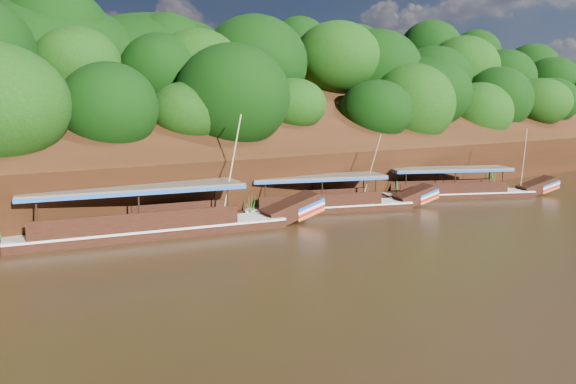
# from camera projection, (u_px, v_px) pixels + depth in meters

# --- Properties ---
(ground) EXTENTS (160.00, 160.00, 0.00)m
(ground) POSITION_uv_depth(u_px,v_px,m) (430.00, 230.00, 31.35)
(ground) COLOR black
(ground) RESTS_ON ground
(riverbank) EXTENTS (120.00, 30.06, 19.40)m
(riverbank) POSITION_uv_depth(u_px,v_px,m) (226.00, 163.00, 49.22)
(riverbank) COLOR black
(riverbank) RESTS_ON ground
(boat_0) EXTENTS (13.41, 7.68, 5.62)m
(boat_0) POSITION_uv_depth(u_px,v_px,m) (467.00, 190.00, 42.72)
(boat_0) COLOR black
(boat_0) RESTS_ON ground
(boat_1) EXTENTS (13.49, 6.35, 5.52)m
(boat_1) POSITION_uv_depth(u_px,v_px,m) (337.00, 202.00, 37.30)
(boat_1) COLOR black
(boat_1) RESTS_ON ground
(boat_2) EXTENTS (17.36, 5.42, 6.91)m
(boat_2) POSITION_uv_depth(u_px,v_px,m) (169.00, 223.00, 30.38)
(boat_2) COLOR black
(boat_2) RESTS_ON ground
(reeds) EXTENTS (48.14, 2.16, 2.22)m
(reeds) POSITION_uv_depth(u_px,v_px,m) (284.00, 198.00, 36.76)
(reeds) COLOR #1B5B16
(reeds) RESTS_ON ground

